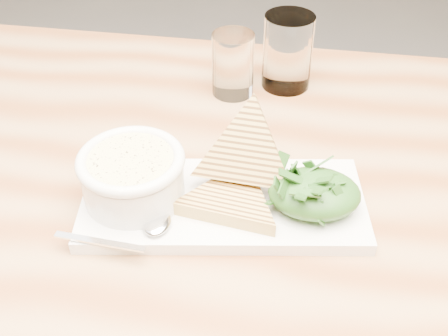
{
  "coord_description": "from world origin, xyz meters",
  "views": [
    {
      "loc": [
        -0.02,
        -0.39,
        1.22
      ],
      "look_at": [
        -0.05,
        0.15,
        0.78
      ],
      "focal_mm": 45.0,
      "sensor_mm": 36.0,
      "label": 1
    }
  ],
  "objects_px": {
    "glass_near": "(233,64)",
    "glass_far": "(288,52)",
    "table_top": "(169,184)",
    "platter": "(223,203)",
    "soup_bowl": "(133,180)"
  },
  "relations": [
    {
      "from": "table_top",
      "to": "glass_near",
      "type": "distance_m",
      "value": 0.24
    },
    {
      "from": "table_top",
      "to": "platter",
      "type": "bearing_deg",
      "value": -40.42
    },
    {
      "from": "platter",
      "to": "glass_far",
      "type": "height_order",
      "value": "glass_far"
    },
    {
      "from": "platter",
      "to": "glass_near",
      "type": "distance_m",
      "value": 0.28
    },
    {
      "from": "soup_bowl",
      "to": "table_top",
      "type": "bearing_deg",
      "value": 63.98
    },
    {
      "from": "table_top",
      "to": "glass_far",
      "type": "bearing_deg",
      "value": 55.4
    },
    {
      "from": "glass_near",
      "to": "glass_far",
      "type": "distance_m",
      "value": 0.09
    },
    {
      "from": "platter",
      "to": "table_top",
      "type": "bearing_deg",
      "value": 139.58
    },
    {
      "from": "platter",
      "to": "glass_near",
      "type": "bearing_deg",
      "value": 89.81
    },
    {
      "from": "table_top",
      "to": "soup_bowl",
      "type": "height_order",
      "value": "soup_bowl"
    },
    {
      "from": "glass_near",
      "to": "glass_far",
      "type": "bearing_deg",
      "value": 18.11
    },
    {
      "from": "table_top",
      "to": "glass_far",
      "type": "relative_size",
      "value": 9.76
    },
    {
      "from": "glass_near",
      "to": "glass_far",
      "type": "xyz_separation_m",
      "value": [
        0.09,
        0.03,
        0.01
      ]
    },
    {
      "from": "glass_near",
      "to": "soup_bowl",
      "type": "bearing_deg",
      "value": -111.8
    },
    {
      "from": "soup_bowl",
      "to": "glass_near",
      "type": "bearing_deg",
      "value": 68.2
    }
  ]
}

